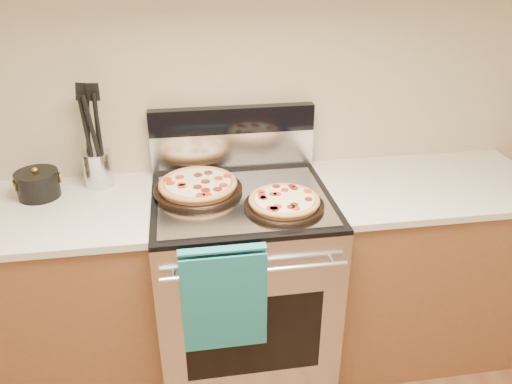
{
  "coord_description": "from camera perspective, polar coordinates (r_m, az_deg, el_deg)",
  "views": [
    {
      "loc": [
        -0.24,
        -0.22,
        1.89
      ],
      "look_at": [
        0.05,
        1.55,
        0.99
      ],
      "focal_mm": 35.0,
      "sensor_mm": 36.0,
      "label": 1
    }
  ],
  "objects": [
    {
      "name": "backsplash_lower",
      "position": [
        2.36,
        -2.66,
        4.79
      ],
      "size": [
        0.76,
        0.06,
        0.18
      ],
      "primitive_type": "cube",
      "color": "silver",
      "rests_on": "cooktop"
    },
    {
      "name": "countertop_left",
      "position": [
        2.24,
        -24.7,
        -2.36
      ],
      "size": [
        1.02,
        0.64,
        0.03
      ],
      "primitive_type": "cube",
      "color": "beige",
      "rests_on": "cabinet_left"
    },
    {
      "name": "oven_window",
      "position": [
        2.12,
        -0.22,
        -16.17
      ],
      "size": [
        0.56,
        0.01,
        0.4
      ],
      "primitive_type": "cube",
      "color": "black",
      "rests_on": "range_body"
    },
    {
      "name": "utensil_crock",
      "position": [
        2.32,
        -17.61,
        2.57
      ],
      "size": [
        0.15,
        0.15,
        0.16
      ],
      "primitive_type": "cylinder",
      "rotation": [
        0.0,
        0.0,
        -0.26
      ],
      "color": "silver",
      "rests_on": "countertop_left"
    },
    {
      "name": "countertop_right",
      "position": [
        2.42,
        19.44,
        0.76
      ],
      "size": [
        1.02,
        0.64,
        0.03
      ],
      "primitive_type": "cube",
      "color": "beige",
      "rests_on": "cabinet_right"
    },
    {
      "name": "cooktop",
      "position": [
        2.12,
        -1.63,
        -0.81
      ],
      "size": [
        0.76,
        0.68,
        0.02
      ],
      "primitive_type": "cube",
      "color": "black",
      "rests_on": "range_body"
    },
    {
      "name": "pepperoni_pizza_front",
      "position": [
        2.02,
        3.25,
        -1.16
      ],
      "size": [
        0.34,
        0.34,
        0.04
      ],
      "primitive_type": null,
      "rotation": [
        0.0,
        0.0,
        0.07
      ],
      "color": "#AB6934",
      "rests_on": "foil_sheet"
    },
    {
      "name": "range_body",
      "position": [
        2.37,
        -1.49,
        -10.71
      ],
      "size": [
        0.76,
        0.68,
        0.9
      ],
      "primitive_type": "cube",
      "color": "#B7B7BC",
      "rests_on": "ground"
    },
    {
      "name": "cabinet_right",
      "position": [
        2.64,
        17.94,
        -8.16
      ],
      "size": [
        1.0,
        0.62,
        0.88
      ],
      "primitive_type": "cube",
      "color": "brown",
      "rests_on": "ground"
    },
    {
      "name": "oven_handle",
      "position": [
        1.86,
        -0.05,
        -9.11
      ],
      "size": [
        0.7,
        0.03,
        0.03
      ],
      "primitive_type": "cylinder",
      "rotation": [
        0.0,
        1.57,
        0.0
      ],
      "color": "silver",
      "rests_on": "range_body"
    },
    {
      "name": "saucepan",
      "position": [
        2.31,
        -23.63,
        0.7
      ],
      "size": [
        0.22,
        0.22,
        0.11
      ],
      "primitive_type": "cylinder",
      "rotation": [
        0.0,
        0.0,
        0.33
      ],
      "color": "black",
      "rests_on": "countertop_left"
    },
    {
      "name": "backsplash_upper",
      "position": [
        2.31,
        -2.74,
        8.25
      ],
      "size": [
        0.76,
        0.06,
        0.12
      ],
      "primitive_type": "cube",
      "color": "black",
      "rests_on": "backsplash_lower"
    },
    {
      "name": "cabinet_left",
      "position": [
        2.47,
        -22.68,
        -11.62
      ],
      "size": [
        1.0,
        0.62,
        0.88
      ],
      "primitive_type": "cube",
      "color": "brown",
      "rests_on": "ground"
    },
    {
      "name": "wall_back",
      "position": [
        2.29,
        -2.96,
        13.07
      ],
      "size": [
        4.0,
        0.0,
        4.0
      ],
      "primitive_type": "plane",
      "rotation": [
        1.57,
        0.0,
        0.0
      ],
      "color": "tan",
      "rests_on": "ground"
    },
    {
      "name": "foil_sheet",
      "position": [
        2.09,
        -1.53,
        -0.87
      ],
      "size": [
        0.7,
        0.55,
        0.01
      ],
      "primitive_type": "cube",
      "color": "gray",
      "rests_on": "cooktop"
    },
    {
      "name": "dish_towel",
      "position": [
        1.91,
        -3.68,
        -11.85
      ],
      "size": [
        0.32,
        0.05,
        0.42
      ],
      "primitive_type": null,
      "color": "#187C65",
      "rests_on": "oven_handle"
    },
    {
      "name": "pepperoni_pizza_back",
      "position": [
        2.15,
        -6.65,
        0.67
      ],
      "size": [
        0.41,
        0.41,
        0.05
      ],
      "primitive_type": null,
      "rotation": [
        0.0,
        0.0,
        0.09
      ],
      "color": "#AB6934",
      "rests_on": "foil_sheet"
    }
  ]
}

